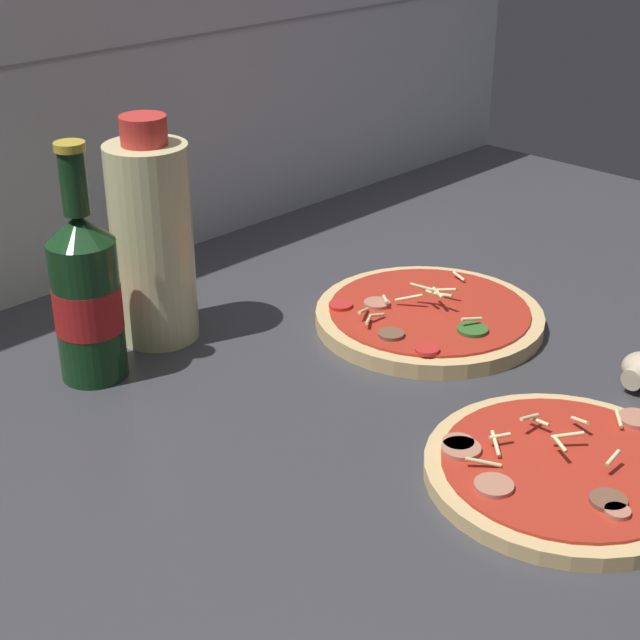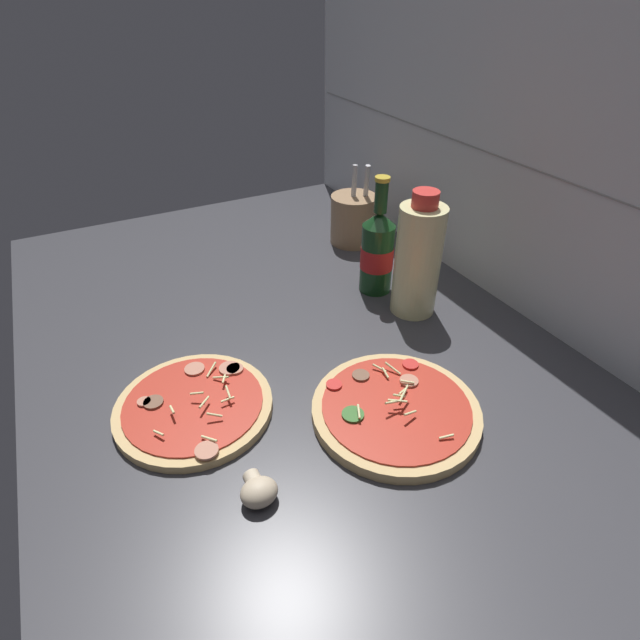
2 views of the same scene
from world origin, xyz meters
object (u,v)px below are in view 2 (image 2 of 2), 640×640
Objects in this scene: beer_bottle at (377,251)px; utensil_crock at (353,219)px; pizza_near at (195,408)px; mushroom_left at (258,491)px; oil_bottle at (418,259)px; pizza_far at (395,410)px.

beer_bottle is 1.25× the size of utensil_crock.
pizza_near reaches higher than mushroom_left.
utensil_crock is (-59.35, 49.04, 4.38)cm from mushroom_left.
beer_bottle is 10.62cm from oil_bottle.
beer_bottle is 4.74× the size of mushroom_left.
oil_bottle is at bearing 139.08° from pizza_far.
pizza_near is 19.33cm from mushroom_left.
pizza_near is at bearing -67.77° from beer_bottle.
oil_bottle reaches higher than pizza_far.
pizza_far is 1.04× the size of oil_bottle.
mushroom_left is at bearing 8.74° from pizza_near.
pizza_near is 65.96cm from utensil_crock.
oil_bottle is 1.26× the size of utensil_crock.
beer_bottle is 0.99× the size of oil_bottle.
oil_bottle is 52.50cm from mushroom_left.
pizza_far is 31.94cm from oil_bottle.
pizza_far is 24.48cm from mushroom_left.
beer_bottle reaches higher than pizza_far.
beer_bottle is (-18.15, 44.41, 8.21)cm from pizza_near.
pizza_near is at bearing -52.23° from utensil_crock.
utensil_crock is (-22.11, 7.57, -2.97)cm from beer_bottle.
pizza_near is 0.94× the size of pizza_far.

